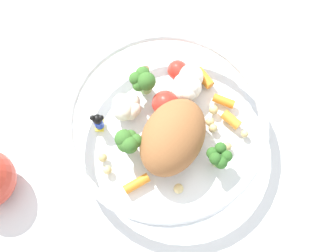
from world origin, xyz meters
name	(u,v)px	position (x,y,z in m)	size (l,w,h in m)	color
ground_plane	(166,134)	(0.00, 0.00, 0.00)	(2.40, 2.40, 0.00)	white
food_container	(169,123)	(0.00, 0.00, 0.03)	(0.24, 0.24, 0.07)	white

